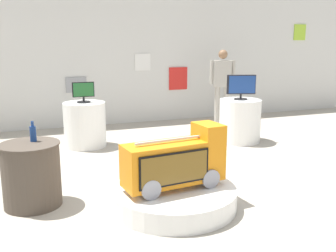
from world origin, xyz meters
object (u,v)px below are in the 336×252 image
(tv_on_left_rear, at_px, (241,86))
(tv_on_center_rear, at_px, (83,92))
(display_pedestal_left_rear, at_px, (240,121))
(side_table_round, at_px, (31,174))
(main_display_pedestal, at_px, (174,197))
(bottle_on_side_table, at_px, (33,133))
(display_pedestal_center_rear, at_px, (85,125))
(novelty_firetruck_tv, at_px, (176,163))
(shopper_browsing_near_truck, at_px, (222,81))

(tv_on_left_rear, relative_size, tv_on_center_rear, 1.36)
(display_pedestal_left_rear, distance_m, side_table_round, 4.06)
(main_display_pedestal, bearing_deg, side_table_round, 157.84)
(tv_on_center_rear, bearing_deg, bottle_on_side_table, -111.62)
(main_display_pedestal, bearing_deg, tv_on_left_rear, 46.20)
(tv_on_left_rear, distance_m, tv_on_center_rear, 2.81)
(display_pedestal_center_rear, bearing_deg, main_display_pedestal, -79.82)
(tv_on_left_rear, distance_m, side_table_round, 4.11)
(main_display_pedestal, xyz_separation_m, side_table_round, (-1.48, 0.60, 0.26))
(tv_on_left_rear, bearing_deg, bottle_on_side_table, -155.96)
(bottle_on_side_table, bearing_deg, main_display_pedestal, -25.42)
(main_display_pedestal, height_order, novelty_firetruck_tv, novelty_firetruck_tv)
(main_display_pedestal, relative_size, tv_on_center_rear, 3.75)
(display_pedestal_left_rear, xyz_separation_m, bottle_on_side_table, (-3.64, -1.63, 0.43))
(shopper_browsing_near_truck, bearing_deg, side_table_round, -141.98)
(display_pedestal_center_rear, height_order, bottle_on_side_table, bottle_on_side_table)
(main_display_pedestal, distance_m, shopper_browsing_near_truck, 4.72)
(display_pedestal_center_rear, relative_size, shopper_browsing_near_truck, 0.48)
(tv_on_left_rear, bearing_deg, display_pedestal_center_rear, 166.62)
(display_pedestal_center_rear, relative_size, side_table_round, 1.08)
(display_pedestal_left_rear, bearing_deg, main_display_pedestal, -133.73)
(display_pedestal_left_rear, bearing_deg, shopper_browsing_near_truck, 74.17)
(tv_on_center_rear, distance_m, bottle_on_side_table, 2.45)
(main_display_pedestal, xyz_separation_m, shopper_browsing_near_truck, (2.64, 3.82, 0.85))
(display_pedestal_center_rear, bearing_deg, tv_on_center_rear, -88.57)
(novelty_firetruck_tv, height_order, side_table_round, novelty_firetruck_tv)
(display_pedestal_left_rear, bearing_deg, tv_on_left_rear, -72.01)
(main_display_pedestal, height_order, bottle_on_side_table, bottle_on_side_table)
(display_pedestal_left_rear, relative_size, tv_on_left_rear, 1.54)
(display_pedestal_left_rear, relative_size, side_table_round, 1.08)
(novelty_firetruck_tv, bearing_deg, display_pedestal_left_rear, 46.62)
(novelty_firetruck_tv, xyz_separation_m, bottle_on_side_table, (-1.45, 0.68, 0.31))
(display_pedestal_center_rear, distance_m, side_table_round, 2.54)
(shopper_browsing_near_truck, bearing_deg, bottle_on_side_table, -142.31)
(display_pedestal_center_rear, xyz_separation_m, shopper_browsing_near_truck, (3.17, 0.87, 0.57))
(side_table_round, bearing_deg, display_pedestal_left_rear, 24.79)
(novelty_firetruck_tv, distance_m, tv_on_center_rear, 3.04)
(side_table_round, bearing_deg, shopper_browsing_near_truck, 38.02)
(main_display_pedestal, bearing_deg, display_pedestal_left_rear, 46.27)
(display_pedestal_center_rear, xyz_separation_m, side_table_round, (-0.95, -2.35, -0.02))
(display_pedestal_left_rear, bearing_deg, side_table_round, -155.21)
(display_pedestal_center_rear, distance_m, shopper_browsing_near_truck, 3.33)
(display_pedestal_left_rear, relative_size, bottle_on_side_table, 3.38)
(novelty_firetruck_tv, height_order, tv_on_left_rear, tv_on_left_rear)
(novelty_firetruck_tv, relative_size, tv_on_center_rear, 3.13)
(display_pedestal_center_rear, bearing_deg, display_pedestal_left_rear, -13.31)
(novelty_firetruck_tv, relative_size, side_table_round, 1.62)
(tv_on_left_rear, bearing_deg, main_display_pedestal, -133.80)
(tv_on_left_rear, xyz_separation_m, display_pedestal_center_rear, (-2.74, 0.65, -0.64))
(main_display_pedestal, relative_size, display_pedestal_center_rear, 1.79)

